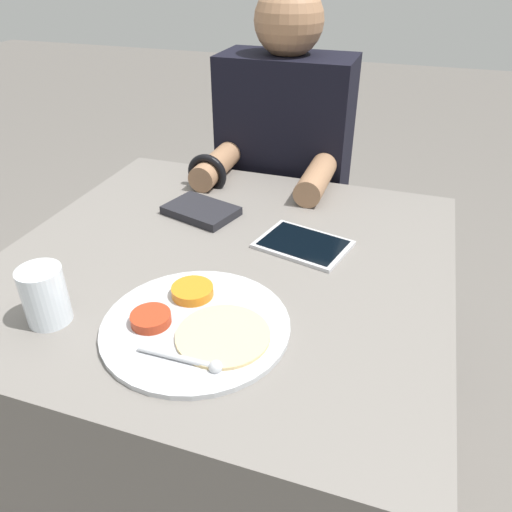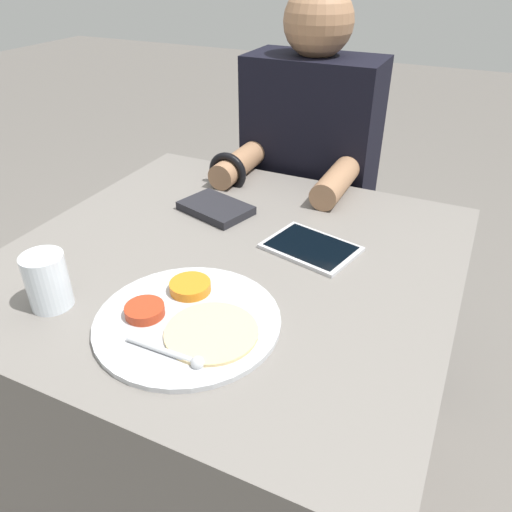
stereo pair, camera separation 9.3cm
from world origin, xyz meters
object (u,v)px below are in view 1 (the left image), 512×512
(thali_tray, at_px, (195,324))
(tablet_device, at_px, (303,244))
(red_notebook, at_px, (201,211))
(drinking_glass, at_px, (45,295))
(person_diner, at_px, (282,206))

(thali_tray, height_order, tablet_device, thali_tray)
(red_notebook, relative_size, tablet_device, 0.89)
(red_notebook, xyz_separation_m, tablet_device, (0.27, -0.07, -0.00))
(red_notebook, distance_m, drinking_glass, 0.46)
(tablet_device, distance_m, drinking_glass, 0.53)
(tablet_device, bearing_deg, thali_tray, -108.64)
(red_notebook, height_order, person_diner, person_diner)
(thali_tray, height_order, red_notebook, thali_tray)
(thali_tray, bearing_deg, red_notebook, 112.55)
(tablet_device, bearing_deg, person_diner, 110.45)
(red_notebook, xyz_separation_m, drinking_glass, (-0.09, -0.45, 0.04))
(red_notebook, distance_m, tablet_device, 0.28)
(person_diner, height_order, drinking_glass, person_diner)
(thali_tray, height_order, drinking_glass, drinking_glass)
(thali_tray, relative_size, person_diner, 0.27)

